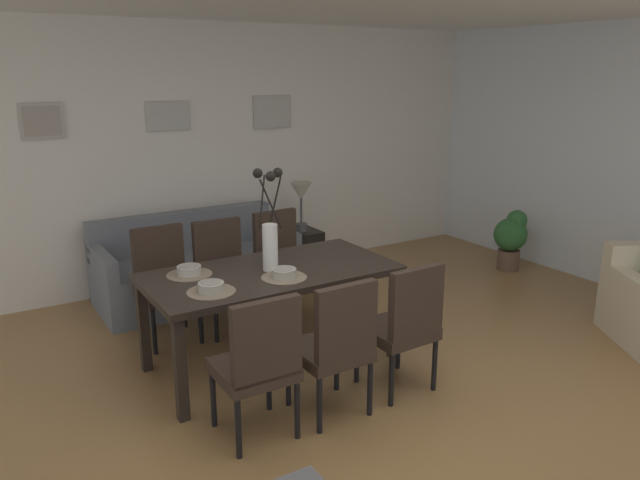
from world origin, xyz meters
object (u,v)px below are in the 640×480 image
at_px(dining_chair_far_right, 223,270).
at_px(table_lamp, 301,196).
at_px(side_table, 302,255).
at_px(dining_chair_far_left, 336,342).
at_px(bowl_far_left, 284,272).
at_px(bowl_near_left, 211,286).
at_px(sofa, 195,270).
at_px(framed_picture_center, 168,116).
at_px(framed_picture_right, 272,112).
at_px(dining_chair_near_left, 259,361).
at_px(potted_plant, 511,237).
at_px(dining_chair_mid_right, 282,257).
at_px(bowl_near_right, 189,270).
at_px(framed_picture_left, 42,121).
at_px(dining_table, 271,280).
at_px(dining_chair_near_right, 164,278).
at_px(dining_chair_mid_left, 404,322).
at_px(centerpiece_vase, 270,232).

height_order(dining_chair_far_right, table_lamp, table_lamp).
bearing_deg(side_table, dining_chair_far_left, -115.52).
bearing_deg(bowl_far_left, bowl_near_left, 180.00).
height_order(sofa, framed_picture_center, framed_picture_center).
distance_m(sofa, framed_picture_right, 1.88).
distance_m(dining_chair_near_left, potted_plant, 4.06).
relative_size(dining_chair_far_left, framed_picture_right, 2.09).
bearing_deg(framed_picture_center, dining_chair_mid_right, -65.35).
xyz_separation_m(dining_chair_far_right, sofa, (0.03, 0.78, -0.23)).
bearing_deg(bowl_near_right, framed_picture_center, 74.10).
distance_m(dining_chair_far_left, framed_picture_left, 3.38).
bearing_deg(dining_table, bowl_near_right, 159.33).
xyz_separation_m(dining_chair_near_right, dining_chair_far_left, (0.52, -1.74, 0.00)).
xyz_separation_m(bowl_near_left, side_table, (1.70, 1.78, -0.52)).
xyz_separation_m(dining_table, framed_picture_right, (1.13, 2.10, 1.05)).
xyz_separation_m(dining_chair_mid_left, bowl_near_left, (-1.11, 0.63, 0.27)).
bearing_deg(sofa, framed_picture_center, 91.24).
bearing_deg(centerpiece_vase, table_lamp, 53.48).
distance_m(dining_table, bowl_far_left, 0.24).
bearing_deg(framed_picture_left, framed_picture_right, -0.00).
bearing_deg(dining_chair_near_right, dining_table, -59.49).
xyz_separation_m(side_table, potted_plant, (2.11, -0.94, 0.11)).
bearing_deg(dining_chair_near_right, framed_picture_right, 36.51).
height_order(dining_chair_far_right, bowl_near_left, dining_chair_far_right).
height_order(side_table, framed_picture_right, framed_picture_right).
xyz_separation_m(dining_chair_mid_right, bowl_near_right, (-1.10, -0.68, 0.27)).
distance_m(dining_chair_near_left, bowl_far_left, 0.86).
height_order(dining_chair_near_right, framed_picture_right, framed_picture_right).
distance_m(table_lamp, framed_picture_left, 2.49).
bearing_deg(centerpiece_vase, dining_chair_near_right, 120.59).
bearing_deg(potted_plant, framed_picture_left, 161.48).
bearing_deg(dining_chair_near_left, potted_plant, 21.10).
distance_m(dining_chair_far_left, framed_picture_right, 3.38).
bearing_deg(dining_chair_mid_right, dining_chair_near_left, -122.01).
xyz_separation_m(side_table, framed_picture_left, (-2.29, 0.53, 1.45)).
bearing_deg(dining_chair_mid_left, potted_plant, 28.41).
relative_size(bowl_near_right, potted_plant, 0.25).
distance_m(dining_chair_mid_left, side_table, 2.49).
distance_m(dining_chair_far_left, bowl_near_right, 1.22).
bearing_deg(dining_chair_far_left, dining_table, 90.30).
bearing_deg(centerpiece_vase, dining_chair_mid_right, 57.65).
bearing_deg(table_lamp, bowl_near_left, -133.82).
distance_m(dining_table, dining_chair_near_right, 1.03).
height_order(dining_chair_near_left, bowl_far_left, dining_chair_near_left).
xyz_separation_m(dining_chair_far_left, table_lamp, (1.16, 2.43, 0.38)).
bearing_deg(side_table, framed_picture_right, 94.07).
height_order(dining_chair_near_left, framed_picture_left, framed_picture_left).
bearing_deg(bowl_far_left, sofa, 89.67).
distance_m(dining_table, bowl_near_left, 0.59).
bearing_deg(potted_plant, dining_chair_near_right, 176.16).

